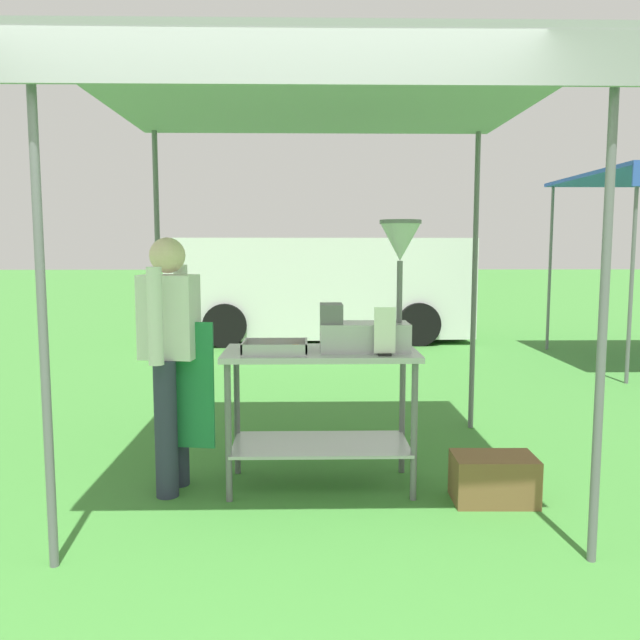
{
  "coord_description": "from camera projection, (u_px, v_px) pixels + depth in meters",
  "views": [
    {
      "loc": [
        0.19,
        -3.18,
        1.55
      ],
      "look_at": [
        0.28,
        1.09,
        1.07
      ],
      "focal_mm": 36.28,
      "sensor_mm": 36.0,
      "label": 1
    }
  ],
  "objects": [
    {
      "name": "ground_plane",
      "position": [
        294.0,
        355.0,
        9.29
      ],
      "size": [
        70.0,
        70.0,
        0.0
      ],
      "primitive_type": "plane",
      "color": "#3D7F33"
    },
    {
      "name": "stall_canopy",
      "position": [
        320.0,
        103.0,
        4.04
      ],
      "size": [
        2.85,
        2.59,
        2.54
      ],
      "color": "slate",
      "rests_on": "ground"
    },
    {
      "name": "donut_cart",
      "position": [
        321.0,
        387.0,
        4.15
      ],
      "size": [
        1.23,
        0.59,
        0.9
      ],
      "color": "#B7B7BC",
      "rests_on": "ground"
    },
    {
      "name": "donut_tray",
      "position": [
        276.0,
        349.0,
        4.03
      ],
      "size": [
        0.41,
        0.31,
        0.07
      ],
      "color": "#B7B7BC",
      "rests_on": "donut_cart"
    },
    {
      "name": "donut_fryer",
      "position": [
        374.0,
        303.0,
        4.07
      ],
      "size": [
        0.63,
        0.28,
        0.82
      ],
      "color": "#B7B7BC",
      "rests_on": "donut_cart"
    },
    {
      "name": "menu_sign",
      "position": [
        385.0,
        335.0,
        3.9
      ],
      "size": [
        0.13,
        0.05,
        0.3
      ],
      "color": "black",
      "rests_on": "donut_cart"
    },
    {
      "name": "vendor",
      "position": [
        171.0,
        351.0,
        4.04
      ],
      "size": [
        0.46,
        0.54,
        1.61
      ],
      "color": "#2D3347",
      "rests_on": "ground"
    },
    {
      "name": "supply_crate",
      "position": [
        494.0,
        479.0,
        3.94
      ],
      "size": [
        0.5,
        0.32,
        0.29
      ],
      "color": "brown",
      "rests_on": "ground"
    },
    {
      "name": "van_white",
      "position": [
        318.0,
        287.0,
        10.96
      ],
      "size": [
        4.96,
        2.23,
        1.69
      ],
      "color": "white",
      "rests_on": "ground"
    }
  ]
}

